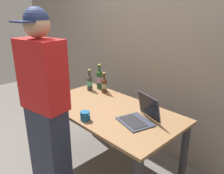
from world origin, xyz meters
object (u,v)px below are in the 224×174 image
at_px(beer_bottle_amber, 90,82).
at_px(laptop, 140,116).
at_px(beer_bottle_green, 104,85).
at_px(beer_bottle_brown, 99,79).
at_px(coffee_mug, 85,116).
at_px(person_figure, 46,112).

bearing_deg(beer_bottle_amber, laptop, -10.77).
xyz_separation_m(beer_bottle_amber, beer_bottle_green, (0.20, 0.07, -0.00)).
xyz_separation_m(laptop, beer_bottle_amber, (-0.98, 0.19, 0.05)).
height_order(beer_bottle_brown, coffee_mug, beer_bottle_brown).
xyz_separation_m(beer_bottle_green, coffee_mug, (0.42, -0.61, -0.06)).
distance_m(beer_bottle_green, person_figure, 0.97).
bearing_deg(beer_bottle_green, beer_bottle_amber, -159.93).
distance_m(beer_bottle_green, beer_bottle_brown, 0.17).
xyz_separation_m(beer_bottle_green, beer_bottle_brown, (-0.15, 0.06, 0.03)).
height_order(beer_bottle_green, person_figure, person_figure).
bearing_deg(laptop, beer_bottle_brown, 161.43).
distance_m(beer_bottle_amber, beer_bottle_brown, 0.14).
distance_m(beer_bottle_amber, person_figure, 0.98).
relative_size(beer_bottle_amber, beer_bottle_green, 1.05).
xyz_separation_m(beer_bottle_amber, beer_bottle_brown, (0.04, 0.13, 0.03)).
bearing_deg(coffee_mug, beer_bottle_brown, 130.61).
height_order(laptop, coffee_mug, laptop).
bearing_deg(beer_bottle_amber, beer_bottle_brown, 72.71).
bearing_deg(laptop, beer_bottle_amber, 169.23).
xyz_separation_m(person_figure, coffee_mug, (0.14, 0.31, -0.10)).
xyz_separation_m(beer_bottle_brown, person_figure, (0.43, -0.98, 0.01)).
bearing_deg(beer_bottle_brown, beer_bottle_amber, -107.29).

